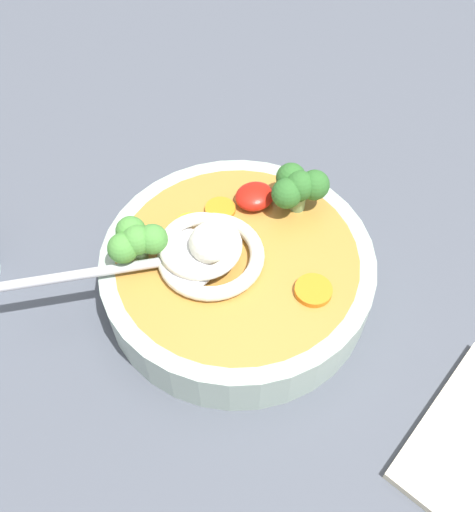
% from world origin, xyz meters
% --- Properties ---
extents(table_slab, '(1.28, 1.28, 0.03)m').
position_xyz_m(table_slab, '(0.00, 0.00, 0.01)').
color(table_slab, '#474C56').
rests_on(table_slab, ground).
extents(soup_bowl, '(0.22, 0.22, 0.05)m').
position_xyz_m(soup_bowl, '(-0.01, 0.01, 0.05)').
color(soup_bowl, '#9EB2A3').
rests_on(soup_bowl, table_slab).
extents(noodle_pile, '(0.09, 0.09, 0.04)m').
position_xyz_m(noodle_pile, '(0.01, -0.00, 0.08)').
color(noodle_pile, silver).
rests_on(noodle_pile, soup_bowl).
extents(soup_spoon, '(0.17, 0.09, 0.02)m').
position_xyz_m(soup_spoon, '(0.04, -0.01, 0.08)').
color(soup_spoon, '#B7B7BC').
rests_on(soup_spoon, soup_bowl).
extents(chili_sauce_dollop, '(0.03, 0.03, 0.02)m').
position_xyz_m(chili_sauce_dollop, '(-0.05, -0.03, 0.08)').
color(chili_sauce_dollop, '#B2190F').
rests_on(chili_sauce_dollop, soup_bowl).
extents(broccoli_floret_left, '(0.05, 0.04, 0.04)m').
position_xyz_m(broccoli_floret_left, '(-0.08, -0.01, 0.10)').
color(broccoli_floret_left, '#7A9E60').
rests_on(broccoli_floret_left, soup_bowl).
extents(broccoli_floret_beside_noodles, '(0.05, 0.04, 0.04)m').
position_xyz_m(broccoli_floret_beside_noodles, '(0.06, -0.03, 0.09)').
color(broccoli_floret_beside_noodles, '#7A9E60').
rests_on(broccoli_floret_beside_noodles, soup_bowl).
extents(carrot_slice_far, '(0.03, 0.03, 0.00)m').
position_xyz_m(carrot_slice_far, '(-0.02, -0.04, 0.07)').
color(carrot_slice_far, orange).
rests_on(carrot_slice_far, soup_bowl).
extents(carrot_slice_extra_b, '(0.03, 0.03, 0.01)m').
position_xyz_m(carrot_slice_extra_b, '(-0.04, 0.07, 0.07)').
color(carrot_slice_extra_b, orange).
rests_on(carrot_slice_extra_b, soup_bowl).
extents(carrot_slice_near_spoon, '(0.02, 0.02, 0.01)m').
position_xyz_m(carrot_slice_near_spoon, '(0.01, -0.04, 0.07)').
color(carrot_slice_near_spoon, orange).
rests_on(carrot_slice_near_spoon, soup_bowl).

